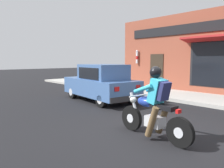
# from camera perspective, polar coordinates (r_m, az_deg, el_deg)

# --- Properties ---
(ground_plane) EXTENTS (80.00, 80.00, 0.00)m
(ground_plane) POSITION_cam_1_polar(r_m,az_deg,el_deg) (5.57, 11.54, -12.20)
(ground_plane) COLOR black
(sidewalk_curb) EXTENTS (2.60, 22.00, 0.14)m
(sidewalk_curb) POSITION_cam_1_polar(r_m,az_deg,el_deg) (11.22, 14.27, -2.55)
(sidewalk_curb) COLOR #ADAAA3
(sidewalk_curb) RESTS_ON ground
(storefront_building) EXTENTS (1.25, 11.65, 4.20)m
(storefront_building) POSITION_cam_1_polar(r_m,az_deg,el_deg) (11.69, 25.49, 7.41)
(storefront_building) COLOR brown
(storefront_building) RESTS_ON ground
(motorcycle_with_rider) EXTENTS (0.58, 2.02, 1.62)m
(motorcycle_with_rider) POSITION_cam_1_polar(r_m,az_deg,el_deg) (4.98, 10.97, -6.32)
(motorcycle_with_rider) COLOR black
(motorcycle_with_rider) RESTS_ON ground
(car_hatchback) EXTENTS (2.01, 3.92, 1.57)m
(car_hatchback) POSITION_cam_1_polar(r_m,az_deg,el_deg) (9.38, -2.96, 0.22)
(car_hatchback) COLOR black
(car_hatchback) RESTS_ON ground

